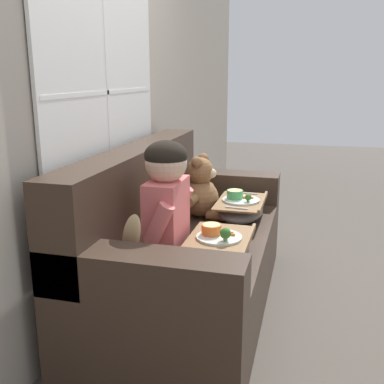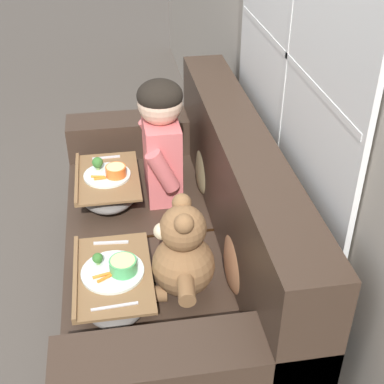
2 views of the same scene
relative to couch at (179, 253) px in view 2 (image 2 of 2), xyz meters
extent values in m
plane|color=#4C443D|center=(0.00, -0.07, -0.36)|extent=(14.00, 14.00, 0.00)
cube|color=#A89E8E|center=(0.00, 0.49, 0.94)|extent=(8.00, 0.05, 2.60)
cube|color=white|center=(0.00, 0.45, 0.94)|extent=(1.43, 0.02, 1.31)
cube|color=black|center=(0.00, 0.45, 0.94)|extent=(1.38, 0.01, 1.26)
cube|color=white|center=(0.00, 0.44, 0.94)|extent=(0.02, 0.02, 1.26)
cube|color=white|center=(0.00, 0.44, 0.94)|extent=(1.38, 0.02, 0.02)
cube|color=#38281E|center=(0.00, -0.07, -0.12)|extent=(1.87, 0.90, 0.48)
cube|color=#38281E|center=(0.00, 0.28, 0.37)|extent=(1.87, 0.22, 0.51)
cube|color=#38281E|center=(-0.83, -0.07, 0.22)|extent=(0.22, 0.90, 0.21)
cube|color=#38281E|center=(0.83, -0.07, 0.22)|extent=(0.22, 0.90, 0.21)
cube|color=black|center=(0.00, -0.09, 0.12)|extent=(0.01, 0.64, 0.01)
ellipsoid|color=tan|center=(-0.36, 0.20, 0.28)|extent=(0.34, 0.16, 0.35)
ellipsoid|color=#B2754C|center=(0.36, 0.20, 0.28)|extent=(0.35, 0.17, 0.36)
cube|color=#DB6666|center=(-0.36, -0.03, 0.32)|extent=(0.30, 0.17, 0.41)
sphere|color=beige|center=(-0.36, -0.03, 0.62)|extent=(0.21, 0.21, 0.21)
ellipsoid|color=black|center=(-0.36, -0.03, 0.65)|extent=(0.22, 0.22, 0.15)
cylinder|color=#DB6666|center=(-0.53, -0.05, 0.35)|extent=(0.08, 0.16, 0.23)
cylinder|color=#DB6666|center=(-0.18, -0.05, 0.35)|extent=(0.08, 0.16, 0.23)
sphere|color=brown|center=(0.36, -0.03, 0.24)|extent=(0.25, 0.25, 0.25)
sphere|color=brown|center=(0.36, -0.03, 0.43)|extent=(0.18, 0.18, 0.18)
sphere|color=brown|center=(0.29, -0.02, 0.50)|extent=(0.08, 0.08, 0.08)
sphere|color=brown|center=(0.42, -0.04, 0.50)|extent=(0.08, 0.08, 0.08)
sphere|color=beige|center=(0.35, -0.11, 0.42)|extent=(0.07, 0.07, 0.07)
sphere|color=black|center=(0.35, -0.13, 0.42)|extent=(0.02, 0.02, 0.02)
cylinder|color=brown|center=(0.20, -0.02, 0.27)|extent=(0.13, 0.08, 0.07)
cylinder|color=brown|center=(0.52, -0.04, 0.27)|extent=(0.13, 0.08, 0.07)
cylinder|color=brown|center=(0.29, -0.15, 0.15)|extent=(0.07, 0.12, 0.07)
cylinder|color=brown|center=(0.40, -0.16, 0.15)|extent=(0.07, 0.12, 0.07)
ellipsoid|color=slate|center=(-0.36, -0.31, 0.17)|extent=(0.45, 0.30, 0.11)
cube|color=brown|center=(-0.36, -0.31, 0.24)|extent=(0.47, 0.31, 0.01)
cube|color=brown|center=(-0.36, -0.46, 0.25)|extent=(0.47, 0.02, 0.02)
cylinder|color=silver|center=(-0.36, -0.31, 0.25)|extent=(0.23, 0.23, 0.01)
cylinder|color=orange|center=(-0.34, -0.26, 0.28)|extent=(0.10, 0.10, 0.05)
cylinder|color=#E5D189|center=(-0.34, -0.26, 0.30)|extent=(0.09, 0.09, 0.01)
sphere|color=#38702D|center=(-0.41, -0.35, 0.29)|extent=(0.05, 0.05, 0.05)
cylinder|color=#7A9E56|center=(-0.41, -0.35, 0.26)|extent=(0.02, 0.02, 0.02)
cylinder|color=orange|center=(-0.33, -0.35, 0.26)|extent=(0.03, 0.07, 0.01)
cylinder|color=orange|center=(-0.31, -0.34, 0.26)|extent=(0.02, 0.06, 0.01)
cube|color=silver|center=(-0.54, -0.31, 0.25)|extent=(0.02, 0.14, 0.01)
ellipsoid|color=slate|center=(0.36, -0.31, 0.17)|extent=(0.45, 0.29, 0.11)
cube|color=brown|center=(0.36, -0.31, 0.24)|extent=(0.47, 0.30, 0.01)
cube|color=brown|center=(0.36, -0.45, 0.25)|extent=(0.47, 0.02, 0.02)
cylinder|color=silver|center=(0.36, -0.31, 0.25)|extent=(0.24, 0.24, 0.01)
cylinder|color=#4CAD60|center=(0.37, -0.26, 0.28)|extent=(0.11, 0.11, 0.05)
cylinder|color=#E5D189|center=(0.37, -0.26, 0.31)|extent=(0.09, 0.09, 0.01)
sphere|color=#38702D|center=(0.31, -0.36, 0.28)|extent=(0.04, 0.04, 0.04)
cylinder|color=#7A9E56|center=(0.31, -0.36, 0.26)|extent=(0.02, 0.02, 0.02)
cylinder|color=orange|center=(0.38, -0.35, 0.26)|extent=(0.03, 0.07, 0.01)
cylinder|color=orange|center=(0.40, -0.34, 0.26)|extent=(0.04, 0.06, 0.01)
cube|color=silver|center=(0.18, -0.31, 0.25)|extent=(0.02, 0.14, 0.01)
cube|color=silver|center=(0.54, -0.31, 0.25)|extent=(0.02, 0.17, 0.01)
camera|label=1|loc=(-2.45, -0.72, 1.04)|focal=42.00mm
camera|label=2|loc=(1.93, -0.25, 1.65)|focal=50.00mm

